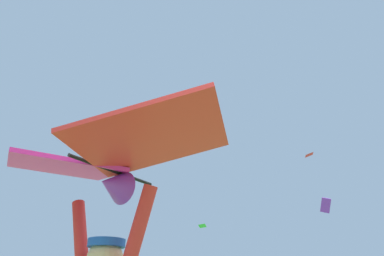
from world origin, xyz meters
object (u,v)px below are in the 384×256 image
at_px(distant_kite_red_low_left, 309,155).
at_px(distant_kite_green_far_center, 202,226).
at_px(distant_kite_purple_mid_left, 326,205).
at_px(held_stunt_kite, 105,161).

relative_size(distant_kite_red_low_left, distant_kite_green_far_center, 1.48).
xyz_separation_m(distant_kite_purple_mid_left, distant_kite_green_far_center, (-10.00, -4.79, -1.99)).
bearing_deg(distant_kite_purple_mid_left, held_stunt_kite, -94.31).
relative_size(distant_kite_red_low_left, distant_kite_purple_mid_left, 0.78).
height_order(distant_kite_purple_mid_left, distant_kite_green_far_center, distant_kite_purple_mid_left).
xyz_separation_m(distant_kite_red_low_left, distant_kite_green_far_center, (-9.33, -8.17, -8.24)).
distance_m(held_stunt_kite, distant_kite_green_far_center, 27.31).
relative_size(held_stunt_kite, distant_kite_green_far_center, 2.37).
distance_m(distant_kite_purple_mid_left, distant_kite_green_far_center, 11.27).
bearing_deg(held_stunt_kite, distant_kite_purple_mid_left, 85.69).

